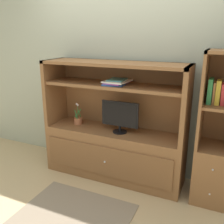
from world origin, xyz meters
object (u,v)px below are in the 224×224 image
Objects in this scene: tv_monitor at (120,116)px; magazine_stack at (117,82)px; bookshelf_tall at (215,153)px; upright_book_row at (216,92)px; media_console at (114,141)px; potted_plant at (78,120)px.

magazine_stack is (-0.05, 0.02, 0.40)m from tv_monitor.
upright_book_row is at bearing -172.28° from bookshelf_tall.
media_console is at bearing -179.85° from bookshelf_tall.
magazine_stack is at bearing -16.78° from media_console.
upright_book_row is (1.02, 0.03, 0.37)m from tv_monitor.
bookshelf_tall is at bearing -0.25° from potted_plant.
tv_monitor reaches higher than potted_plant.
potted_plant is (-0.52, 0.01, 0.20)m from media_console.
media_console is at bearing -1.18° from potted_plant.
tv_monitor is at bearing -20.98° from media_console.
magazine_stack is 1.33m from bookshelf_tall.
bookshelf_tall is 6.40× the size of upright_book_row.
upright_book_row is (1.64, -0.02, 0.53)m from potted_plant.
bookshelf_tall is at bearing 0.80° from magazine_stack.
media_console is 6.90× the size of upright_book_row.
potted_plant is 0.79m from magazine_stack.
upright_book_row is (-0.07, -0.01, 0.65)m from bookshelf_tall.
media_console is 0.76m from magazine_stack.
media_console reaches higher than upright_book_row.
potted_plant is at bearing 175.66° from tv_monitor.
tv_monitor is 0.64m from potted_plant.
upright_book_row is at bearing 1.70° from tv_monitor.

